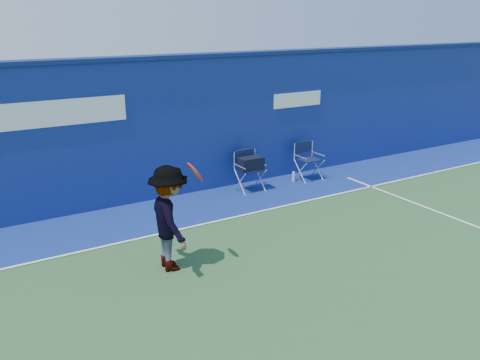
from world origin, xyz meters
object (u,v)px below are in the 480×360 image
directors_chair_left (250,174)px  tennis_player (170,218)px  water_bottle (294,177)px  directors_chair_right (308,168)px

directors_chair_left → tennis_player: bearing=-140.1°
water_bottle → directors_chair_right: bearing=-4.5°
directors_chair_left → directors_chair_right: (1.69, -0.02, -0.11)m
directors_chair_left → tennis_player: (-3.07, -2.57, 0.45)m
directors_chair_right → directors_chair_left: bearing=179.4°
directors_chair_right → tennis_player: size_ratio=0.53×
directors_chair_right → tennis_player: tennis_player is taller
directors_chair_right → water_bottle: (-0.42, 0.03, -0.16)m
directors_chair_left → tennis_player: 4.03m
tennis_player → directors_chair_left: bearing=39.9°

